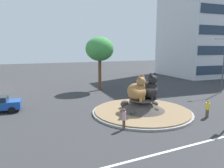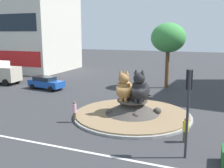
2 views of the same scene
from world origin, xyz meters
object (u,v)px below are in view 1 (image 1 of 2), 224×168
(streetlight_arm, at_px, (222,61))
(pedestrian_yellow_shirt, at_px, (207,109))
(office_tower, at_px, (202,16))
(pedestrian_pink_shirt, at_px, (124,118))
(cat_statue_black, at_px, (149,89))
(cat_statue_tabby, at_px, (137,90))
(broadleaf_tree_behind_island, at_px, (100,49))

(streetlight_arm, bearing_deg, pedestrian_yellow_shirt, 37.99)
(office_tower, relative_size, pedestrian_pink_shirt, 16.52)
(pedestrian_pink_shirt, bearing_deg, cat_statue_black, 174.15)
(cat_statue_tabby, relative_size, cat_statue_black, 1.00)
(streetlight_arm, bearing_deg, cat_statue_black, 18.26)
(pedestrian_pink_shirt, bearing_deg, pedestrian_yellow_shirt, 135.66)
(cat_statue_black, distance_m, broadleaf_tree_behind_island, 13.08)
(cat_statue_black, distance_m, office_tower, 36.08)
(pedestrian_pink_shirt, bearing_deg, office_tower, 174.95)
(office_tower, xyz_separation_m, streetlight_arm, (-13.33, -16.12, -9.23))
(cat_statue_tabby, height_order, pedestrian_yellow_shirt, cat_statue_tabby)
(cat_statue_tabby, height_order, office_tower, office_tower)
(office_tower, height_order, pedestrian_pink_shirt, office_tower)
(cat_statue_black, xyz_separation_m, pedestrian_yellow_shirt, (3.92, -3.53, -1.52))
(cat_statue_tabby, distance_m, cat_statue_black, 1.31)
(office_tower, bearing_deg, pedestrian_pink_shirt, -140.03)
(cat_statue_tabby, distance_m, office_tower, 37.12)
(cat_statue_black, distance_m, pedestrian_pink_shirt, 5.38)
(cat_statue_tabby, relative_size, broadleaf_tree_behind_island, 0.33)
(cat_statue_black, relative_size, pedestrian_pink_shirt, 1.58)
(streetlight_arm, bearing_deg, broadleaf_tree_behind_island, -26.55)
(cat_statue_tabby, xyz_separation_m, cat_statue_black, (1.31, -0.00, 0.05))
(office_tower, relative_size, streetlight_arm, 3.60)
(streetlight_arm, bearing_deg, office_tower, -124.93)
(pedestrian_yellow_shirt, distance_m, pedestrian_pink_shirt, 8.23)
(cat_statue_tabby, bearing_deg, streetlight_arm, 90.99)
(broadleaf_tree_behind_island, bearing_deg, cat_statue_black, -89.39)
(cat_statue_black, relative_size, broadleaf_tree_behind_island, 0.33)
(office_tower, xyz_separation_m, broadleaf_tree_behind_island, (-28.15, -7.15, -7.62))
(cat_statue_black, relative_size, streetlight_arm, 0.34)
(cat_statue_black, relative_size, office_tower, 0.10)
(cat_statue_tabby, height_order, cat_statue_black, cat_statue_black)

